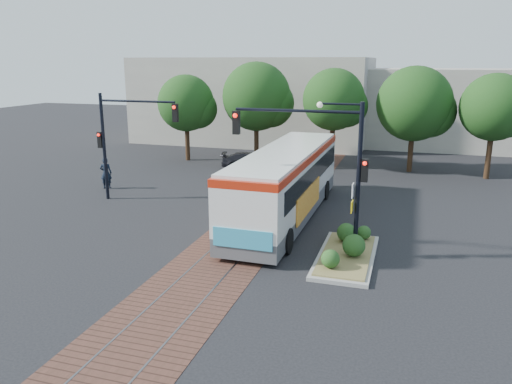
% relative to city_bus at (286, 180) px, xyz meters
% --- Properties ---
extents(ground, '(120.00, 120.00, 0.00)m').
position_rel_city_bus_xyz_m(ground, '(-1.16, -3.54, -1.94)').
color(ground, black).
rests_on(ground, ground).
extents(trackbed, '(3.60, 40.00, 0.02)m').
position_rel_city_bus_xyz_m(trackbed, '(-1.16, 0.46, -1.94)').
color(trackbed, '#512F25').
rests_on(trackbed, ground).
extents(tree_row, '(26.40, 5.60, 7.67)m').
position_rel_city_bus_xyz_m(tree_row, '(0.05, 12.88, 2.90)').
color(tree_row, '#382314').
rests_on(tree_row, ground).
extents(warehouses, '(40.00, 13.00, 8.00)m').
position_rel_city_bus_xyz_m(warehouses, '(-1.68, 25.20, 1.87)').
color(warehouses, '#ADA899').
rests_on(warehouses, ground).
extents(city_bus, '(2.97, 13.08, 3.49)m').
position_rel_city_bus_xyz_m(city_bus, '(0.00, 0.00, 0.00)').
color(city_bus, '#4A4A4D').
rests_on(city_bus, ground).
extents(traffic_island, '(2.20, 5.20, 1.13)m').
position_rel_city_bus_xyz_m(traffic_island, '(3.66, -4.44, -1.62)').
color(traffic_island, gray).
rests_on(traffic_island, ground).
extents(signal_pole_main, '(5.49, 0.46, 6.00)m').
position_rel_city_bus_xyz_m(signal_pole_main, '(2.71, -4.35, 2.21)').
color(signal_pole_main, black).
rests_on(signal_pole_main, ground).
extents(signal_pole_left, '(4.99, 0.34, 6.00)m').
position_rel_city_bus_xyz_m(signal_pole_left, '(-9.52, 0.45, 1.92)').
color(signal_pole_left, black).
rests_on(signal_pole_left, ground).
extents(officer, '(0.82, 0.68, 1.94)m').
position_rel_city_bus_xyz_m(officer, '(-12.10, 2.54, -0.97)').
color(officer, black).
rests_on(officer, ground).
extents(parked_car, '(4.33, 2.52, 1.18)m').
position_rel_city_bus_xyz_m(parked_car, '(-5.46, 10.82, -1.36)').
color(parked_car, black).
rests_on(parked_car, ground).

